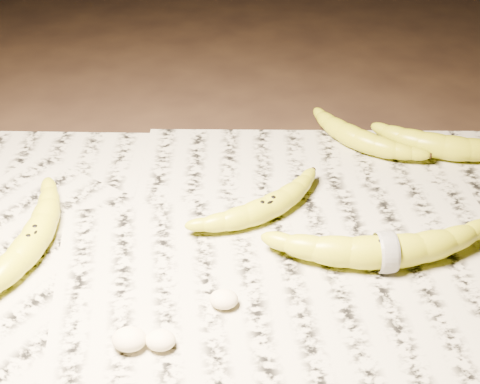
# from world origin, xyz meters

# --- Properties ---
(ground) EXTENTS (3.00, 3.00, 0.00)m
(ground) POSITION_xyz_m (0.00, 0.00, 0.00)
(ground) COLOR black
(ground) RESTS_ON ground
(newspaper_patch) EXTENTS (0.90, 0.70, 0.01)m
(newspaper_patch) POSITION_xyz_m (-0.02, -0.03, 0.00)
(newspaper_patch) COLOR #AEAB95
(newspaper_patch) RESTS_ON ground
(banana_left_a) EXTENTS (0.09, 0.22, 0.04)m
(banana_left_a) POSITION_xyz_m (-0.22, -0.05, 0.03)
(banana_left_a) COLOR gold
(banana_left_a) RESTS_ON newspaper_patch
(banana_center) EXTENTS (0.17, 0.15, 0.03)m
(banana_center) POSITION_xyz_m (0.06, 0.04, 0.02)
(banana_center) COLOR gold
(banana_center) RESTS_ON newspaper_patch
(banana_taped) EXTENTS (0.25, 0.10, 0.04)m
(banana_taped) POSITION_xyz_m (0.20, -0.04, 0.03)
(banana_taped) COLOR gold
(banana_taped) RESTS_ON newspaper_patch
(banana_upper_a) EXTENTS (0.17, 0.15, 0.03)m
(banana_upper_a) POSITION_xyz_m (0.19, 0.22, 0.02)
(banana_upper_a) COLOR gold
(banana_upper_a) RESTS_ON newspaper_patch
(banana_upper_b) EXTENTS (0.19, 0.10, 0.04)m
(banana_upper_b) POSITION_xyz_m (0.31, 0.20, 0.03)
(banana_upper_b) COLOR gold
(banana_upper_b) RESTS_ON newspaper_patch
(measuring_tape) EXTENTS (0.01, 0.05, 0.05)m
(measuring_tape) POSITION_xyz_m (0.20, -0.04, 0.03)
(measuring_tape) COLOR white
(measuring_tape) RESTS_ON newspaper_patch
(flesh_chunk_a) EXTENTS (0.04, 0.03, 0.02)m
(flesh_chunk_a) POSITION_xyz_m (-0.08, -0.18, 0.02)
(flesh_chunk_a) COLOR beige
(flesh_chunk_a) RESTS_ON newspaper_patch
(flesh_chunk_b) EXTENTS (0.03, 0.03, 0.02)m
(flesh_chunk_b) POSITION_xyz_m (-0.04, -0.18, 0.02)
(flesh_chunk_b) COLOR beige
(flesh_chunk_b) RESTS_ON newspaper_patch
(flesh_chunk_c) EXTENTS (0.03, 0.03, 0.02)m
(flesh_chunk_c) POSITION_xyz_m (0.02, -0.12, 0.02)
(flesh_chunk_c) COLOR beige
(flesh_chunk_c) RESTS_ON newspaper_patch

